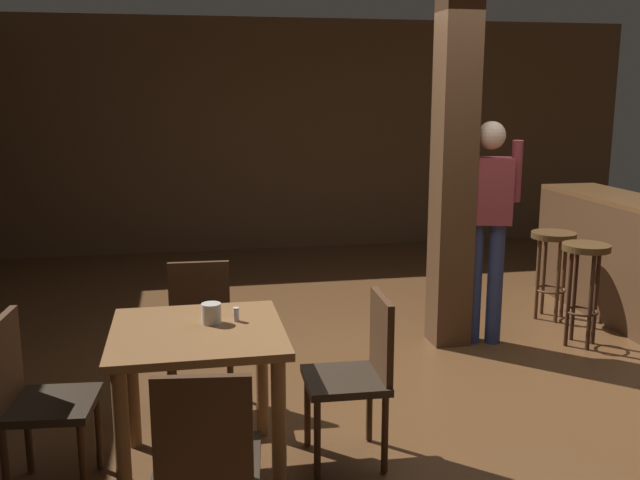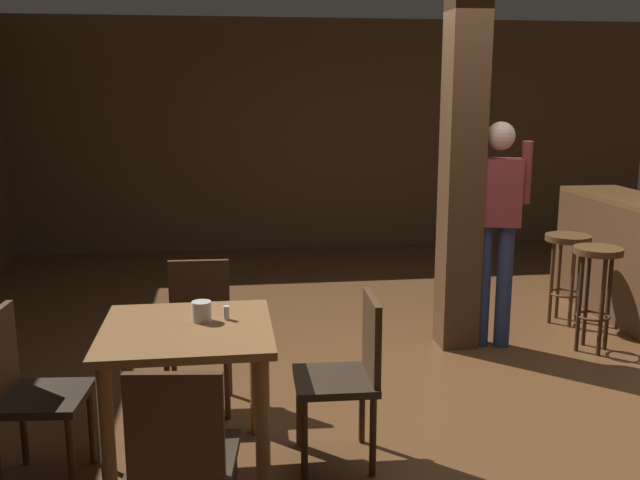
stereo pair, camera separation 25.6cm
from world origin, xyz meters
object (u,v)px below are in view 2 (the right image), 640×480
Objects in this scene: dining_table at (188,355)px; bar_counter at (638,264)px; standing_person at (497,218)px; chair_east at (349,370)px; chair_south at (182,454)px; salt_shaker at (226,313)px; napkin_cup at (202,311)px; chair_west at (26,387)px; bar_stool_mid at (567,256)px; chair_north at (199,326)px; bar_stool_near at (596,274)px.

dining_table is 4.05m from bar_counter.
chair_east is at bearing -131.50° from standing_person.
salt_shaker is at bearing 77.74° from chair_south.
napkin_cup is (0.07, 0.08, 0.20)m from dining_table.
chair_west is 0.40× the size of bar_counter.
chair_east is (1.62, 0.01, 0.00)m from chair_west.
bar_counter is at bearing 27.46° from dining_table.
bar_stool_mid is (2.21, 2.04, 0.07)m from chair_east.
standing_person is 0.78× the size of bar_counter.
chair_east is at bearing -45.76° from chair_north.
napkin_cup is (0.86, 0.10, 0.32)m from chair_west.
chair_west is at bearing -159.65° from bar_stool_near.
dining_table is 0.23m from napkin_cup.
chair_east is 12.38× the size of salt_shaker.
chair_west is 3.44m from standing_person.
dining_table is 0.80m from chair_west.
standing_person is 1.48m from bar_counter.
chair_north reaches higher than bar_stool_near.
standing_person is at bearing 36.08° from salt_shaker.
bar_stool_mid is (3.83, 2.05, 0.07)m from chair_west.
chair_west and chair_south have the same top height.
bar_counter reaches higher than bar_stool_mid.
chair_east is 2.16m from standing_person.
chair_north is 2.97m from bar_stool_near.
napkin_cup is at bearing 85.72° from chair_south.
standing_person reaches higher than bar_stool_mid.
bar_stool_near is (2.74, 1.27, -0.21)m from salt_shaker.
chair_north is at bearing 89.34° from chair_south.
chair_east is at bearing -145.80° from bar_counter.
chair_south is at bearing -137.13° from bar_stool_mid.
standing_person is 0.85m from bar_stool_near.
standing_person reaches higher than dining_table.
napkin_cup is at bearing -175.50° from salt_shaker.
salt_shaker is at bearing -143.92° from standing_person.
bar_stool_mid is at bearing 33.66° from dining_table.
chair_north is 1.11× the size of bar_stool_near.
bar_counter is at bearing 12.42° from standing_person.
bar_counter is 0.83m from bar_stool_near.
chair_west is at bearing -151.87° from bar_stool_mid.
bar_stool_mid is at bearing 33.23° from napkin_cup.
napkin_cup is (0.07, 0.87, 0.32)m from chair_south.
bar_stool_mid is at bearing 21.92° from chair_north.
bar_counter is at bearing -16.07° from bar_stool_mid.
chair_south is at bearing -89.35° from dining_table.
bar_stool_mid is (3.04, 2.82, 0.07)m from chair_south.
bar_stool_near is 1.05× the size of bar_stool_mid.
dining_table is 0.29m from salt_shaker.
chair_south is 0.95m from salt_shaker.
chair_north and chair_west have the same top height.
chair_south is 3.64m from bar_stool_near.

